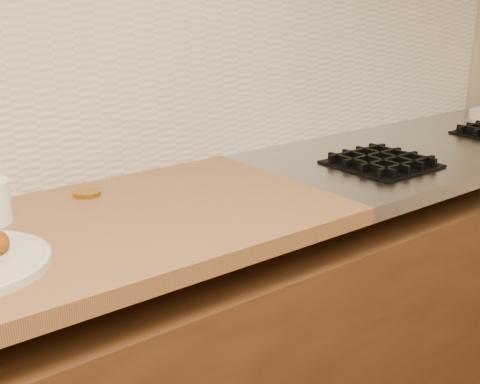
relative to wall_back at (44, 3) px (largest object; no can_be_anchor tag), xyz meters
name	(u,v)px	position (x,y,z in m)	size (l,w,h in m)	color
wall_back	(44,3)	(0.00, 0.00, 0.00)	(4.00, 0.02, 2.70)	#BCA98E
stovetop	(430,149)	(1.15, -0.31, -0.47)	(1.30, 0.62, 0.04)	#9EA0A5
backsplash	(52,67)	(0.00, -0.01, -0.15)	(3.60, 0.02, 0.60)	silver
burner_grates	(448,145)	(1.13, -0.39, -0.44)	(0.91, 0.26, 0.03)	black
brass_jar_lid	(87,193)	(0.01, -0.13, -0.44)	(0.07, 0.07, 0.01)	#AB792B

